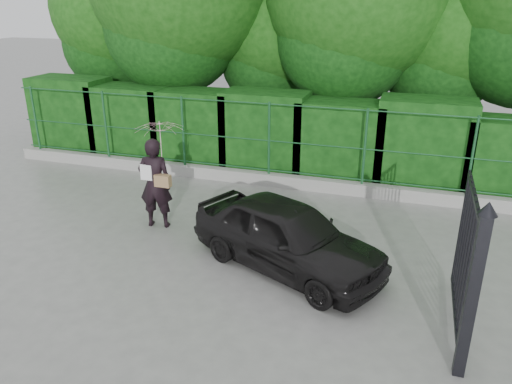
% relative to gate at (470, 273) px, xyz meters
% --- Properties ---
extents(ground, '(80.00, 80.00, 0.00)m').
position_rel_gate_xyz_m(ground, '(-4.60, 0.72, -1.19)').
color(ground, gray).
extents(kerb, '(14.00, 0.25, 0.30)m').
position_rel_gate_xyz_m(kerb, '(-4.60, 5.22, -1.04)').
color(kerb, '#9E9E99').
rests_on(kerb, ground).
extents(fence, '(14.13, 0.06, 1.80)m').
position_rel_gate_xyz_m(fence, '(-4.38, 5.22, 0.01)').
color(fence, '#194E27').
rests_on(fence, kerb).
extents(hedge, '(14.20, 1.20, 2.23)m').
position_rel_gate_xyz_m(hedge, '(-4.73, 6.22, -0.14)').
color(hedge, black).
rests_on(hedge, ground).
extents(gate, '(0.22, 2.33, 2.36)m').
position_rel_gate_xyz_m(gate, '(0.00, 0.00, 0.00)').
color(gate, black).
rests_on(gate, ground).
extents(woman, '(1.01, 0.99, 2.21)m').
position_rel_gate_xyz_m(woman, '(-5.61, 2.29, 0.24)').
color(woman, black).
rests_on(woman, ground).
extents(car, '(3.87, 2.81, 1.22)m').
position_rel_gate_xyz_m(car, '(-2.75, 1.43, -0.58)').
color(car, black).
rests_on(car, ground).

